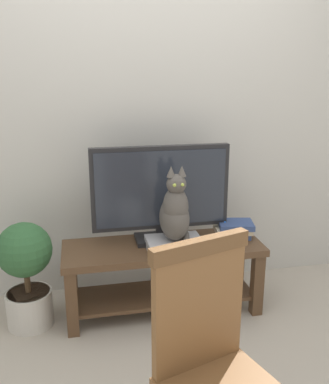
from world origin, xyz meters
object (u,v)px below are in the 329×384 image
Objects in this scene: wooden_chair at (213,358)px; potted_plant at (26,270)px; tv_stand at (163,265)px; book_stack at (234,229)px; media_box at (174,244)px; cat at (175,212)px; tv at (161,191)px.

potted_plant is (-0.79, 1.24, -0.18)m from wooden_chair.
book_stack is at bearing 4.26° from tv_stand.
tv_stand is 1.30× the size of wooden_chair.
book_stack is (0.50, 0.04, 0.20)m from tv_stand.
wooden_chair reaches higher than media_box.
potted_plant is (-0.91, 0.06, -0.12)m from media_box.
media_box is 0.72× the size of cat.
cat reaches higher than book_stack.
cat reaches higher than potted_plant.
cat is 0.49m from book_stack.
wooden_chair is 1.48m from potted_plant.
tv is 2.56× the size of media_box.
potted_plant is (-0.91, 0.08, -0.34)m from cat.
wooden_chair is at bearing -113.63° from book_stack.
wooden_chair reaches higher than tv_stand.
wooden_chair is (-0.07, -1.32, -0.25)m from tv.
wooden_chair is at bearing -92.83° from tv.
tv reaches higher than wooden_chair.
media_box is 0.51× the size of potted_plant.
tv is 0.34m from media_box.
cat is 1.18m from wooden_chair.
tv reaches higher than tv_stand.
tv_stand is 0.54m from book_stack.
cat reaches higher than media_box.
potted_plant is (-0.85, -0.00, 0.05)m from tv_stand.
tv reaches higher than potted_plant.
wooden_chair is at bearing -57.56° from potted_plant.
tv_stand is 3.70× the size of media_box.
tv_stand is 0.49m from tv.
book_stack is at bearing 66.37° from wooden_chair.
book_stack is (0.44, 0.10, 0.02)m from media_box.
book_stack is (0.50, -0.04, -0.28)m from tv.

